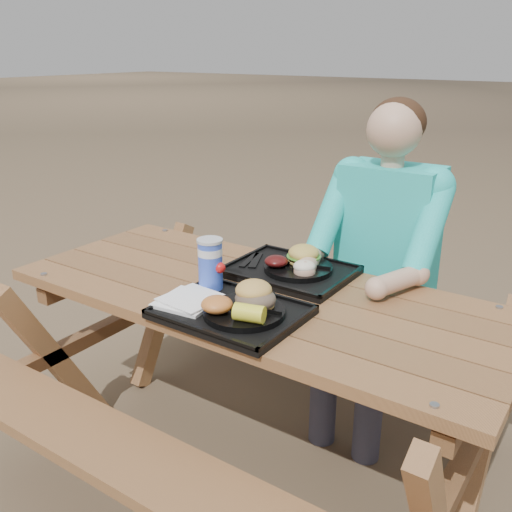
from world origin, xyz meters
The scene contains 18 objects.
ground centered at (0.00, 0.00, 0.00)m, with size 60.00×60.00×0.00m, color #999999.
picnic_table centered at (0.00, 0.00, 0.38)m, with size 1.80×1.49×0.75m, color #999999, non-canonical shape.
tray_near centered at (0.05, -0.21, 0.76)m, with size 0.45×0.35×0.02m, color black.
tray_far centered at (0.02, 0.20, 0.76)m, with size 0.45×0.35×0.02m, color black.
plate_near centered at (0.11, -0.22, 0.78)m, with size 0.26×0.26×0.02m, color black.
plate_far centered at (0.05, 0.21, 0.78)m, with size 0.26×0.26×0.02m, color black.
napkin_stack centered at (-0.10, -0.25, 0.78)m, with size 0.18×0.18×0.02m, color white.
soda_cup centered at (-0.12, -0.11, 0.85)m, with size 0.08×0.08×0.17m, color blue.
condiment_bbq centered at (0.05, -0.08, 0.78)m, with size 0.05×0.05×0.03m, color #340E05.
condiment_mustard centered at (0.11, -0.09, 0.78)m, with size 0.05×0.05×0.03m, color orange.
sandwich centered at (0.12, -0.18, 0.85)m, with size 0.12×0.12×0.13m, color gold, non-canonical shape.
mac_cheese centered at (0.05, -0.28, 0.81)m, with size 0.10×0.10×0.05m, color #CE7E36.
corn_cob centered at (0.17, -0.28, 0.82)m, with size 0.09×0.09×0.05m, color #FFF635, non-canonical shape.
cutlery_far centered at (-0.14, 0.20, 0.77)m, with size 0.03×0.17×0.01m, color black.
burger centered at (0.05, 0.25, 0.84)m, with size 0.12×0.12×0.11m, color gold, non-canonical shape.
baked_beans centered at (-0.01, 0.15, 0.81)m, with size 0.09×0.09×0.04m, color #480E0E.
potato_salad centered at (0.10, 0.16, 0.81)m, with size 0.08×0.08×0.04m, color white.
diner centered at (0.25, 0.58, 0.64)m, with size 0.48×0.84×1.28m, color teal, non-canonical shape.
Camera 1 is at (1.05, -1.54, 1.56)m, focal length 40.00 mm.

